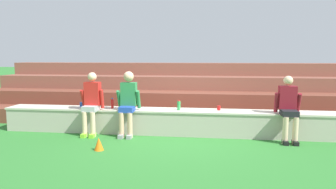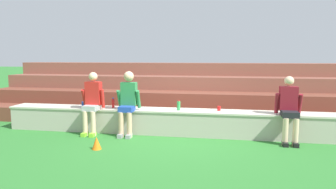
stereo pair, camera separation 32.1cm
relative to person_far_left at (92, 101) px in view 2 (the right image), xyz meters
The scene contains 11 objects.
ground_plane 2.07m from the person_far_left, ahead, with size 80.00×80.00×0.00m, color #2D752D.
stone_seating_wall 2.00m from the person_far_left, ahead, with size 8.15×0.59×0.56m.
brick_bleachers 3.32m from the person_far_left, 54.56° to the left, with size 11.67×3.06×1.55m.
person_far_left is the anchor object (origin of this frame).
person_left_of_center 0.83m from the person_far_left, ahead, with size 0.52×0.58×1.43m.
person_center 4.26m from the person_far_left, ahead, with size 0.53×0.61×1.36m.
water_bottle_center_gap 1.97m from the person_far_left, ahead, with size 0.08×0.08×0.23m.
water_bottle_mid_left 0.50m from the person_far_left, 38.63° to the left, with size 0.06×0.06×0.24m.
plastic_cup_left_end 0.56m from the person_far_left, 137.38° to the left, with size 0.08×0.08×0.12m, color blue.
plastic_cup_middle 2.87m from the person_far_left, ahead, with size 0.08×0.08×0.10m, color red.
sports_cone 1.40m from the person_far_left, 63.08° to the right, with size 0.18×0.18×0.24m, color orange.
Camera 2 is at (1.00, -6.51, 1.77)m, focal length 32.75 mm.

